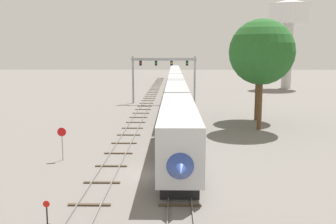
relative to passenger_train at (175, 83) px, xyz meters
name	(u,v)px	position (x,y,z in m)	size (l,w,h in m)	color
ground_plane	(153,175)	(-2.00, -58.16, -2.61)	(400.00, 400.00, 0.00)	slate
track_main	(175,93)	(0.00, 1.84, -2.54)	(2.60, 200.00, 0.16)	slate
track_near	(146,105)	(-5.50, -18.16, -2.54)	(2.60, 160.00, 0.16)	slate
passenger_train	(175,83)	(0.00, 0.00, 0.00)	(3.04, 128.80, 4.80)	silver
signal_gantry	(164,69)	(-2.25, -15.76, 3.79)	(12.10, 0.49, 8.80)	#999BA0
water_tower	(289,18)	(30.06, 16.59, 16.05)	(11.04, 11.04, 23.34)	beige
switch_stand	(47,217)	(-7.10, -67.01, -2.09)	(0.36, 0.24, 1.46)	black
stop_sign	(62,139)	(-10.00, -54.34, -0.74)	(0.76, 0.08, 2.88)	gray
trackside_tree_left	(262,52)	(10.03, -40.50, 6.73)	(7.79, 7.79, 13.27)	brown
trackside_tree_mid	(258,54)	(11.20, -33.59, 6.56)	(7.27, 7.27, 12.83)	brown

